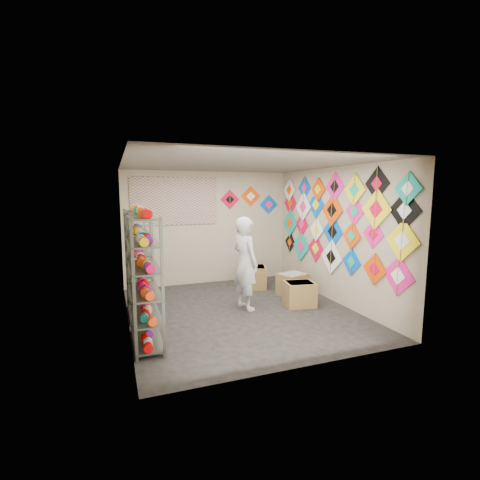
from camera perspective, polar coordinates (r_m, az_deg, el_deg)
name	(u,v)px	position (r m, az deg, el deg)	size (l,w,h in m)	color
ground	(241,311)	(6.64, 0.09, -11.56)	(4.50, 4.50, 0.00)	black
room_walls	(241,224)	(6.29, 0.09, 2.72)	(4.50, 4.50, 4.50)	tan
shelf_rack_front	(145,281)	(5.19, -15.34, -6.45)	(0.40, 1.10, 1.90)	#4C5147
shelf_rack_back	(138,263)	(6.46, -16.36, -3.70)	(0.40, 1.10, 1.90)	#4C5147
string_spools	(141,265)	(5.80, -15.95, -4.01)	(0.12, 2.36, 0.12)	#DF0D4E
kite_wall_display	(333,222)	(7.22, 14.97, 2.93)	(0.06, 4.26, 2.10)	#FF1B8A
back_wall_kites	(250,200)	(8.75, 1.70, 6.56)	(1.54, 0.02, 0.72)	red
poster	(175,201)	(8.22, -10.67, 6.27)	(2.00, 0.01, 1.10)	#5B4494
shopkeeper	(245,263)	(6.56, 0.86, -3.84)	(0.58, 0.73, 1.76)	silver
carton_a	(299,294)	(6.97, 9.72, -8.70)	(0.56, 0.47, 0.47)	olive
carton_b	(293,284)	(7.65, 8.64, -7.18)	(0.58, 0.47, 0.47)	olive
carton_c	(255,277)	(8.14, 2.40, -6.07)	(0.52, 0.57, 0.50)	olive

